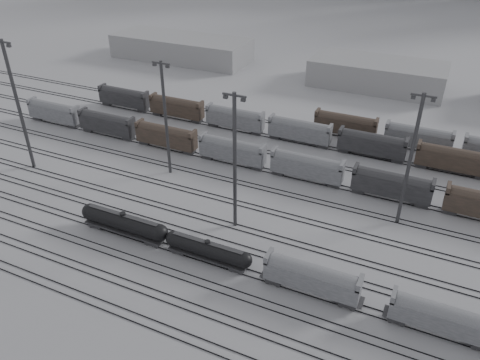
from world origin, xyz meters
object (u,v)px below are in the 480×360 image
at_px(tank_car_b, 208,250).
at_px(hopper_car_a, 312,277).
at_px(hopper_car_b, 442,317).
at_px(light_mast_c, 235,160).
at_px(light_mast_a, 18,103).
at_px(tank_car_a, 124,223).

xyz_separation_m(tank_car_b, hopper_car_a, (17.17, 0.00, 0.95)).
bearing_deg(tank_car_b, hopper_car_b, -0.00).
height_order(hopper_car_a, light_mast_c, light_mast_c).
bearing_deg(hopper_car_a, light_mast_a, 170.39).
bearing_deg(light_mast_c, light_mast_a, 179.11).
xyz_separation_m(tank_car_a, hopper_car_a, (33.48, 0.00, 0.65)).
bearing_deg(light_mast_a, hopper_car_b, -7.61).
relative_size(hopper_car_a, light_mast_a, 0.52).
bearing_deg(light_mast_c, hopper_car_a, -31.15).
bearing_deg(hopper_car_a, hopper_car_b, -0.00).
distance_m(hopper_car_a, light_mast_a, 68.31).
xyz_separation_m(hopper_car_a, light_mast_a, (-66.40, 11.24, 11.47)).
bearing_deg(hopper_car_b, hopper_car_a, 180.00).
bearing_deg(tank_car_a, hopper_car_a, 0.00).
xyz_separation_m(tank_car_a, hopper_car_b, (51.27, 0.00, 0.45)).
height_order(tank_car_b, hopper_car_a, hopper_car_a).
height_order(hopper_car_a, hopper_car_b, hopper_car_a).
relative_size(tank_car_a, hopper_car_b, 1.31).
relative_size(tank_car_b, light_mast_a, 0.56).
xyz_separation_m(tank_car_a, light_mast_a, (-32.91, 11.24, 12.12)).
bearing_deg(light_mast_a, tank_car_b, -12.86).
distance_m(tank_car_b, light_mast_a, 51.99).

